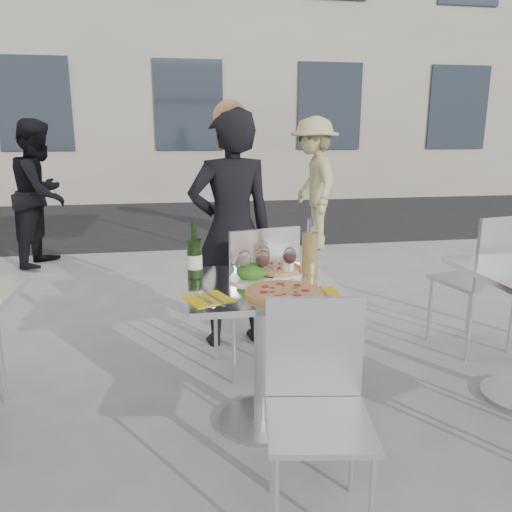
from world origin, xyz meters
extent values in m
plane|color=slate|center=(0.00, 0.00, 0.00)|extent=(80.00, 80.00, 0.00)
cube|color=black|center=(0.00, 6.50, 0.00)|extent=(24.00, 5.00, 0.00)
cylinder|color=#B7BABF|center=(0.00, 0.00, 0.01)|extent=(0.44, 0.44, 0.02)
cylinder|color=#B7BABF|center=(0.00, 0.00, 0.37)|extent=(0.07, 0.07, 0.72)
cube|color=silver|center=(0.00, 0.00, 0.73)|extent=(0.72, 0.72, 0.03)
cylinder|color=silver|center=(0.19, 0.86, 0.23)|extent=(0.02, 0.02, 0.45)
cylinder|color=silver|center=(-0.16, 0.78, 0.23)|extent=(0.02, 0.02, 0.45)
cylinder|color=silver|center=(0.27, 0.50, 0.23)|extent=(0.02, 0.02, 0.45)
cylinder|color=silver|center=(-0.08, 0.42, 0.23)|extent=(0.02, 0.02, 0.45)
cube|color=silver|center=(0.05, 0.64, 0.46)|extent=(0.50, 0.50, 0.03)
cube|color=silver|center=(0.10, 0.43, 0.71)|extent=(0.42, 0.11, 0.45)
cylinder|color=silver|center=(-0.10, -0.84, 0.21)|extent=(0.02, 0.02, 0.41)
cylinder|color=silver|center=(0.23, -0.89, 0.21)|extent=(0.02, 0.02, 0.41)
cylinder|color=silver|center=(-0.05, -0.52, 0.21)|extent=(0.02, 0.02, 0.41)
cylinder|color=silver|center=(0.28, -0.57, 0.21)|extent=(0.02, 0.02, 0.41)
cube|color=silver|center=(0.09, -0.70, 0.42)|extent=(0.44, 0.44, 0.02)
cube|color=silver|center=(0.12, -0.51, 0.64)|extent=(0.38, 0.08, 0.41)
cylinder|color=silver|center=(-1.36, 0.41, 0.25)|extent=(0.03, 0.03, 0.49)
cylinder|color=silver|center=(1.73, 0.92, 0.23)|extent=(0.02, 0.02, 0.46)
cylinder|color=silver|center=(1.37, 0.84, 0.23)|extent=(0.02, 0.02, 0.46)
cylinder|color=silver|center=(1.81, 0.56, 0.23)|extent=(0.02, 0.02, 0.46)
cylinder|color=silver|center=(1.45, 0.48, 0.23)|extent=(0.02, 0.02, 0.46)
cube|color=silver|center=(1.59, 0.70, 0.47)|extent=(0.51, 0.51, 0.03)
cube|color=silver|center=(1.64, 0.49, 0.72)|extent=(0.43, 0.12, 0.46)
imported|color=black|center=(-0.02, 1.06, 0.81)|extent=(0.64, 0.47, 1.61)
imported|color=black|center=(-1.84, 3.57, 0.80)|extent=(0.75, 0.88, 1.61)
imported|color=tan|center=(1.35, 3.82, 0.83)|extent=(0.62, 1.07, 1.65)
cylinder|color=#DC9F56|center=(0.07, -0.18, 0.76)|extent=(0.35, 0.35, 0.02)
cylinder|color=#C5B77F|center=(0.07, -0.18, 0.77)|extent=(0.30, 0.30, 0.00)
cylinder|color=white|center=(0.11, 0.19, 0.76)|extent=(0.30, 0.30, 0.01)
cylinder|color=#DC9F56|center=(0.11, 0.19, 0.77)|extent=(0.26, 0.26, 0.02)
cylinder|color=#C5B77F|center=(0.11, 0.19, 0.78)|extent=(0.23, 0.23, 0.00)
cylinder|color=white|center=(-0.04, 0.06, 0.76)|extent=(0.22, 0.22, 0.01)
ellipsoid|color=#165B18|center=(-0.04, 0.06, 0.80)|extent=(0.15, 0.15, 0.08)
sphere|color=#B21914|center=(0.00, 0.08, 0.81)|extent=(0.03, 0.03, 0.03)
cylinder|color=#2D4A1B|center=(-0.31, 0.13, 0.85)|extent=(0.07, 0.07, 0.20)
cone|color=#2D4A1B|center=(-0.31, 0.13, 0.95)|extent=(0.07, 0.07, 0.03)
cylinder|color=#2D4A1B|center=(-0.31, 0.13, 0.99)|extent=(0.03, 0.03, 0.10)
cylinder|color=silver|center=(-0.31, 0.13, 0.84)|extent=(0.07, 0.08, 0.07)
cylinder|color=tan|center=(0.27, 0.11, 0.86)|extent=(0.08, 0.08, 0.22)
cylinder|color=white|center=(0.27, 0.11, 1.00)|extent=(0.03, 0.03, 0.08)
cylinder|color=white|center=(0.15, 0.11, 0.80)|extent=(0.06, 0.06, 0.09)
cylinder|color=silver|center=(0.15, 0.11, 0.85)|extent=(0.06, 0.06, 0.02)
cylinder|color=white|center=(-0.07, 0.05, 0.75)|extent=(0.06, 0.06, 0.00)
cylinder|color=white|center=(-0.07, 0.05, 0.80)|extent=(0.01, 0.01, 0.09)
ellipsoid|color=white|center=(-0.07, 0.05, 0.86)|extent=(0.07, 0.07, 0.08)
ellipsoid|color=#C6BD8B|center=(-0.07, 0.05, 0.85)|extent=(0.05, 0.05, 0.05)
cylinder|color=white|center=(0.04, 0.14, 0.75)|extent=(0.06, 0.06, 0.00)
cylinder|color=white|center=(0.04, 0.14, 0.80)|extent=(0.01, 0.01, 0.09)
ellipsoid|color=white|center=(0.04, 0.14, 0.86)|extent=(0.07, 0.07, 0.08)
ellipsoid|color=#C6BD8B|center=(0.04, 0.14, 0.85)|extent=(0.05, 0.05, 0.05)
cylinder|color=white|center=(0.01, 0.03, 0.75)|extent=(0.06, 0.06, 0.00)
cylinder|color=white|center=(0.01, 0.03, 0.80)|extent=(0.01, 0.01, 0.09)
ellipsoid|color=white|center=(0.01, 0.03, 0.86)|extent=(0.07, 0.07, 0.08)
ellipsoid|color=#470A10|center=(0.01, 0.03, 0.85)|extent=(0.05, 0.05, 0.05)
cylinder|color=white|center=(0.16, 0.07, 0.75)|extent=(0.06, 0.06, 0.00)
cylinder|color=white|center=(0.16, 0.07, 0.80)|extent=(0.01, 0.01, 0.09)
ellipsoid|color=white|center=(0.16, 0.07, 0.86)|extent=(0.07, 0.07, 0.08)
ellipsoid|color=#470A10|center=(0.16, 0.07, 0.85)|extent=(0.05, 0.05, 0.05)
cube|color=gold|center=(-0.27, -0.19, 0.75)|extent=(0.23, 0.23, 0.00)
cube|color=#B7BABF|center=(-0.29, -0.19, 0.76)|extent=(0.09, 0.19, 0.00)
cube|color=#B7BABF|center=(-0.24, -0.19, 0.76)|extent=(0.08, 0.17, 0.00)
cube|color=gold|center=(0.23, -0.20, 0.75)|extent=(0.18, 0.18, 0.00)
cube|color=#B7BABF|center=(0.21, -0.20, 0.76)|extent=(0.02, 0.20, 0.00)
cube|color=#B7BABF|center=(0.26, -0.20, 0.76)|extent=(0.01, 0.18, 0.00)
camera|label=1|loc=(-0.40, -2.26, 1.46)|focal=35.00mm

